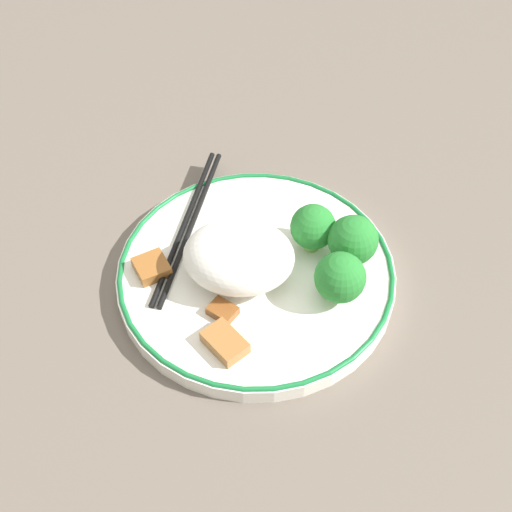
% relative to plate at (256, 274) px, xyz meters
% --- Properties ---
extents(ground_plane, '(3.00, 3.00, 0.00)m').
position_rel_plate_xyz_m(ground_plane, '(0.00, 0.00, -0.01)').
color(ground_plane, '#665B51').
extents(plate, '(0.26, 0.26, 0.02)m').
position_rel_plate_xyz_m(plate, '(0.00, 0.00, 0.00)').
color(plate, white).
rests_on(plate, ground_plane).
extents(rice_mound, '(0.10, 0.08, 0.06)m').
position_rel_plate_xyz_m(rice_mound, '(-0.02, -0.01, 0.03)').
color(rice_mound, white).
rests_on(rice_mound, plate).
extents(broccoli_back_left, '(0.05, 0.05, 0.05)m').
position_rel_plate_xyz_m(broccoli_back_left, '(0.08, -0.03, 0.03)').
color(broccoli_back_left, '#7FB756').
rests_on(broccoli_back_left, plate).
extents(broccoli_back_center, '(0.05, 0.05, 0.06)m').
position_rel_plate_xyz_m(broccoli_back_center, '(0.09, 0.02, 0.04)').
color(broccoli_back_center, '#7FB756').
rests_on(broccoli_back_center, plate).
extents(broccoli_back_right, '(0.04, 0.04, 0.05)m').
position_rel_plate_xyz_m(broccoli_back_right, '(0.05, 0.03, 0.03)').
color(broccoli_back_right, '#7FB756').
rests_on(broccoli_back_right, plate).
extents(meat_near_front, '(0.04, 0.04, 0.01)m').
position_rel_plate_xyz_m(meat_near_front, '(-0.10, -0.01, 0.01)').
color(meat_near_front, '#995B28').
rests_on(meat_near_front, plate).
extents(meat_near_left, '(0.03, 0.03, 0.01)m').
position_rel_plate_xyz_m(meat_near_left, '(-0.03, -0.05, 0.01)').
color(meat_near_left, brown).
rests_on(meat_near_left, plate).
extents(meat_near_right, '(0.05, 0.05, 0.01)m').
position_rel_plate_xyz_m(meat_near_right, '(-0.02, -0.09, 0.01)').
color(meat_near_right, '#9E6633').
rests_on(meat_near_right, plate).
extents(meat_near_back, '(0.02, 0.03, 0.01)m').
position_rel_plate_xyz_m(meat_near_back, '(-0.03, 0.02, 0.01)').
color(meat_near_back, brown).
rests_on(meat_near_back, plate).
extents(chopsticks, '(0.04, 0.21, 0.01)m').
position_rel_plate_xyz_m(chopsticks, '(-0.07, 0.05, 0.01)').
color(chopsticks, black).
rests_on(chopsticks, plate).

